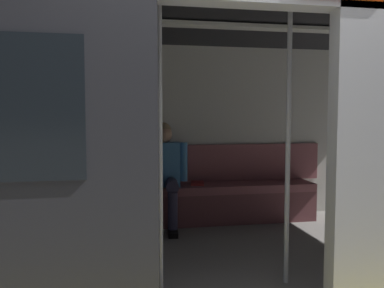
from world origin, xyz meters
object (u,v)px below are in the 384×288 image
(grab_pole_door, at_px, (160,148))
(person_seated, at_px, (163,168))
(grab_pole_far, at_px, (288,146))
(train_car, at_px, (195,91))
(handbag, at_px, (119,179))
(bench_seat, at_px, (185,195))
(book, at_px, (197,183))

(grab_pole_door, bearing_deg, person_seated, -97.06)
(grab_pole_door, bearing_deg, grab_pole_far, -175.85)
(train_car, bearing_deg, person_seated, -79.29)
(handbag, bearing_deg, bench_seat, 174.74)
(train_car, distance_m, grab_pole_door, 0.99)
(handbag, xyz_separation_m, grab_pole_door, (-0.27, 1.87, 0.50))
(handbag, height_order, book, handbag)
(train_car, distance_m, person_seated, 1.26)
(person_seated, bearing_deg, train_car, 100.71)
(handbag, distance_m, book, 0.90)
(handbag, relative_size, grab_pole_door, 0.13)
(person_seated, height_order, grab_pole_far, grab_pole_far)
(book, bearing_deg, person_seated, 28.13)
(handbag, distance_m, grab_pole_far, 2.23)
(grab_pole_door, bearing_deg, train_car, -116.62)
(book, height_order, grab_pole_far, grab_pole_far)
(person_seated, height_order, book, person_seated)
(handbag, bearing_deg, grab_pole_far, 124.11)
(grab_pole_far, bearing_deg, grab_pole_door, 4.15)
(book, distance_m, grab_pole_door, 2.05)
(train_car, height_order, bench_seat, train_car)
(train_car, xyz_separation_m, grab_pole_door, (0.40, 0.79, -0.44))
(grab_pole_far, bearing_deg, person_seated, -66.44)
(grab_pole_door, bearing_deg, handbag, -81.76)
(book, bearing_deg, handbag, 12.00)
(handbag, xyz_separation_m, grab_pole_far, (-1.22, 1.80, 0.50))
(bench_seat, relative_size, grab_pole_far, 1.50)
(train_car, distance_m, bench_seat, 1.51)
(grab_pole_door, bearing_deg, book, -108.66)
(train_car, height_order, person_seated, train_car)
(person_seated, bearing_deg, book, -164.03)
(grab_pole_far, bearing_deg, bench_seat, -74.68)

